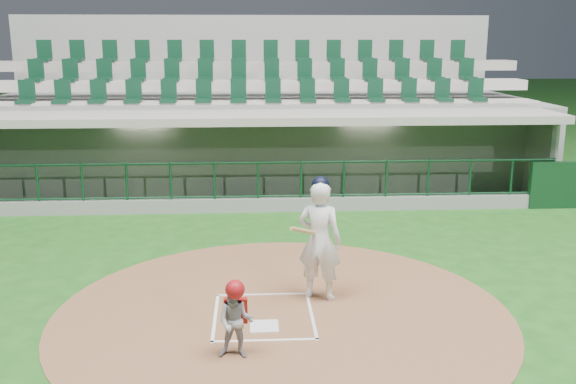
# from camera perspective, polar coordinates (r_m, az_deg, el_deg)

# --- Properties ---
(ground) EXTENTS (120.00, 120.00, 0.00)m
(ground) POSITION_cam_1_polar(r_m,az_deg,el_deg) (10.46, -2.22, -10.32)
(ground) COLOR #184C15
(ground) RESTS_ON ground
(dirt_circle) EXTENTS (7.20, 7.20, 0.01)m
(dirt_circle) POSITION_cam_1_polar(r_m,az_deg,el_deg) (10.29, -0.50, -10.71)
(dirt_circle) COLOR brown
(dirt_circle) RESTS_ON ground
(home_plate) EXTENTS (0.43, 0.43, 0.02)m
(home_plate) POSITION_cam_1_polar(r_m,az_deg,el_deg) (9.82, -2.14, -11.85)
(home_plate) COLOR silver
(home_plate) RESTS_ON dirt_circle
(batter_box_chalk) EXTENTS (1.55, 1.80, 0.01)m
(batter_box_chalk) POSITION_cam_1_polar(r_m,az_deg,el_deg) (10.18, -2.19, -10.91)
(batter_box_chalk) COLOR white
(batter_box_chalk) RESTS_ON ground
(dugout_structure) EXTENTS (16.40, 3.70, 3.00)m
(dugout_structure) POSITION_cam_1_polar(r_m,az_deg,el_deg) (17.70, -2.14, 2.83)
(dugout_structure) COLOR gray
(dugout_structure) RESTS_ON ground
(seating_deck) EXTENTS (17.00, 6.72, 5.15)m
(seating_deck) POSITION_cam_1_polar(r_m,az_deg,el_deg) (20.67, -2.88, 5.66)
(seating_deck) COLOR gray
(seating_deck) RESTS_ON ground
(batter) EXTENTS (0.97, 1.00, 2.08)m
(batter) POSITION_cam_1_polar(r_m,az_deg,el_deg) (10.49, 2.83, -4.18)
(batter) COLOR white
(batter) RESTS_ON dirt_circle
(catcher) EXTENTS (0.54, 0.45, 1.10)m
(catcher) POSITION_cam_1_polar(r_m,az_deg,el_deg) (8.78, -4.68, -11.16)
(catcher) COLOR #939398
(catcher) RESTS_ON dirt_circle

